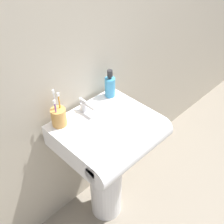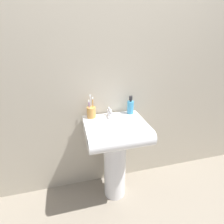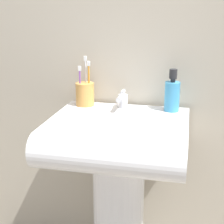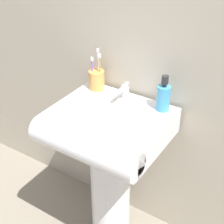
# 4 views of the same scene
# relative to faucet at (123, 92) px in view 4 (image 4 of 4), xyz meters

# --- Properties ---
(wall_back) EXTENTS (5.00, 0.05, 2.40)m
(wall_back) POSITION_rel_faucet_xyz_m (0.01, 0.11, 0.33)
(wall_back) COLOR #B7AD99
(wall_back) RESTS_ON ground
(sink_pedestal) EXTENTS (0.21, 0.21, 0.70)m
(sink_pedestal) POSITION_rel_faucet_xyz_m (0.01, -0.14, -0.52)
(sink_pedestal) COLOR white
(sink_pedestal) RESTS_ON ground
(sink_basin) EXTENTS (0.53, 0.48, 0.13)m
(sink_basin) POSITION_rel_faucet_xyz_m (0.01, -0.19, -0.11)
(sink_basin) COLOR white
(sink_basin) RESTS_ON sink_pedestal
(faucet) EXTENTS (0.04, 0.13, 0.07)m
(faucet) POSITION_rel_faucet_xyz_m (0.00, 0.00, 0.00)
(faucet) COLOR silver
(faucet) RESTS_ON sink_basin
(toothbrush_cup) EXTENTS (0.08, 0.08, 0.21)m
(toothbrush_cup) POSITION_rel_faucet_xyz_m (-0.17, 0.01, 0.01)
(toothbrush_cup) COLOR #D19347
(toothbrush_cup) RESTS_ON sink_basin
(soap_bottle) EXTENTS (0.06, 0.06, 0.18)m
(soap_bottle) POSITION_rel_faucet_xyz_m (0.21, 0.01, 0.03)
(soap_bottle) COLOR #3F99CC
(soap_bottle) RESTS_ON sink_basin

